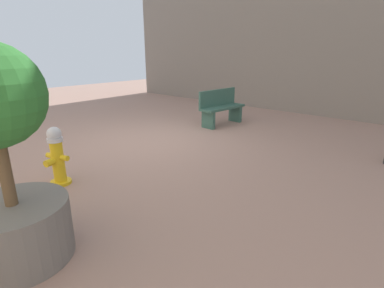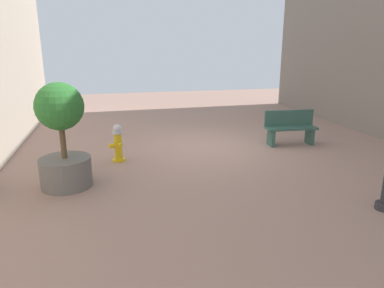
{
  "view_description": "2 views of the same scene",
  "coord_description": "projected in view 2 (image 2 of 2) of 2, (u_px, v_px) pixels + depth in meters",
  "views": [
    {
      "loc": [
        4.31,
        4.94,
        1.96
      ],
      "look_at": [
        0.93,
        1.97,
        0.53
      ],
      "focal_mm": 27.65,
      "sensor_mm": 36.0,
      "label": 1
    },
    {
      "loc": [
        2.66,
        9.02,
        2.73
      ],
      "look_at": [
        0.88,
        1.44,
        0.53
      ],
      "focal_mm": 33.24,
      "sensor_mm": 36.0,
      "label": 2
    }
  ],
  "objects": [
    {
      "name": "ground_plane",
      "position": [
        211.0,
        147.0,
        9.78
      ],
      "size": [
        23.4,
        23.4,
        0.0
      ],
      "primitive_type": "plane",
      "color": "#9E7A6B"
    },
    {
      "name": "fire_hydrant",
      "position": [
        118.0,
        143.0,
        8.47
      ],
      "size": [
        0.38,
        0.41,
        0.9
      ],
      "color": "gold",
      "rests_on": "ground_plane"
    },
    {
      "name": "bench_near",
      "position": [
        290.0,
        127.0,
        9.89
      ],
      "size": [
        1.45,
        0.54,
        0.95
      ],
      "color": "#33594C",
      "rests_on": "ground_plane"
    },
    {
      "name": "planter_tree",
      "position": [
        62.0,
        136.0,
        6.79
      ],
      "size": [
        0.99,
        0.99,
        2.06
      ],
      "color": "slate",
      "rests_on": "ground_plane"
    }
  ]
}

